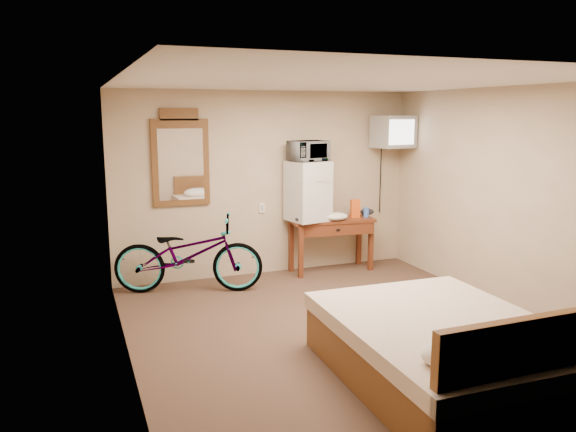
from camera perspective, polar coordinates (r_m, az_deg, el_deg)
The scene contains 13 objects.
room at distance 5.59m, azimuth 5.60°, elevation 0.56°, with size 4.60×4.64×2.50m.
desk at distance 7.85m, azimuth 4.53°, elevation -1.30°, with size 1.21×0.57×0.75m.
mini_fridge at distance 7.65m, azimuth 2.04°, elevation 2.56°, with size 0.58×0.57×0.81m.
microwave at distance 7.59m, azimuth 2.07°, elevation 6.62°, with size 0.50×0.34×0.27m, color silver.
snack_bag at distance 7.96m, azimuth 6.83°, elevation 0.76°, with size 0.13×0.07×0.26m, color #E15114.
blue_cup at distance 8.02m, azimuth 7.95°, elevation 0.38°, with size 0.08×0.08×0.14m, color #3C6ACE.
cloth_cream at distance 7.73m, azimuth 4.90°, elevation -0.05°, with size 0.34×0.26×0.11m, color silver.
cloth_dark_a at distance 7.55m, azimuth 1.73°, elevation -0.28°, with size 0.28×0.21×0.10m, color black.
cloth_dark_b at distance 8.19m, azimuth 8.04°, elevation 0.43°, with size 0.21×0.17×0.09m, color black.
crt_television at distance 8.16m, azimuth 10.64°, elevation 8.41°, with size 0.56×0.62×0.45m.
wall_mirror at distance 7.33m, azimuth -10.86°, elevation 5.70°, with size 0.73×0.04×1.24m.
bicycle at distance 7.07m, azimuth -10.07°, elevation -3.84°, with size 0.64×1.83×0.96m, color black.
bed at distance 4.90m, azimuth 15.98°, elevation -12.98°, with size 1.69×2.21×0.90m.
Camera 1 is at (-2.49, -4.91, 2.20)m, focal length 35.00 mm.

